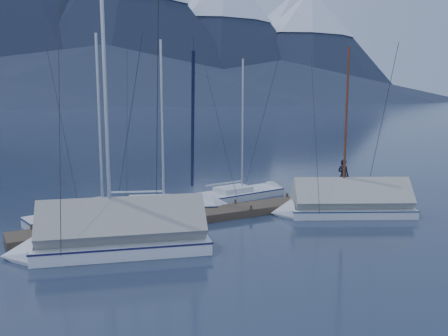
{
  "coord_description": "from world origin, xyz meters",
  "views": [
    {
      "loc": [
        -9.98,
        -16.19,
        5.44
      ],
      "look_at": [
        0.0,
        2.0,
        2.2
      ],
      "focal_mm": 38.0,
      "sensor_mm": 36.0,
      "label": 1
    }
  ],
  "objects": [
    {
      "name": "person",
      "position": [
        7.32,
        2.29,
        1.2
      ],
      "size": [
        0.57,
        0.72,
        1.72
      ],
      "primitive_type": "imported",
      "rotation": [
        0.0,
        0.0,
        1.86
      ],
      "color": "black",
      "rests_on": "dock"
    },
    {
      "name": "sailboat_covered_far",
      "position": [
        -5.95,
        -0.41,
        0.48
      ],
      "size": [
        7.3,
        3.96,
        9.81
      ],
      "color": "white",
      "rests_on": "ground"
    },
    {
      "name": "ground",
      "position": [
        0.0,
        0.0,
        0.0
      ],
      "size": [
        1000.0,
        1000.0,
        0.0
      ],
      "primitive_type": "plane",
      "color": "#162033",
      "rests_on": "ground"
    },
    {
      "name": "sailboat_open_mid",
      "position": [
        -1.63,
        3.95,
        0.15
      ],
      "size": [
        6.73,
        4.14,
        8.62
      ],
      "color": "silver",
      "rests_on": "ground"
    },
    {
      "name": "mooring_posts",
      "position": [
        -0.5,
        2.0,
        0.35
      ],
      "size": [
        15.12,
        1.52,
        0.35
      ],
      "color": "#382D23",
      "rests_on": "ground"
    },
    {
      "name": "sailboat_covered_near",
      "position": [
        4.75,
        -0.31,
        0.42
      ],
      "size": [
        6.59,
        4.64,
        8.33
      ],
      "color": "silver",
      "rests_on": "ground"
    },
    {
      "name": "dock",
      "position": [
        0.0,
        2.0,
        0.11
      ],
      "size": [
        18.0,
        1.5,
        0.54
      ],
      "color": "#382D23",
      "rests_on": "ground"
    },
    {
      "name": "sailboat_open_left",
      "position": [
        -4.45,
        4.2,
        0.15
      ],
      "size": [
        6.84,
        3.15,
        8.75
      ],
      "color": "silver",
      "rests_on": "ground"
    },
    {
      "name": "sailboat_open_right",
      "position": [
        3.16,
        5.06,
        0.14
      ],
      "size": [
        6.18,
        2.69,
        7.95
      ],
      "color": "silver",
      "rests_on": "ground"
    }
  ]
}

